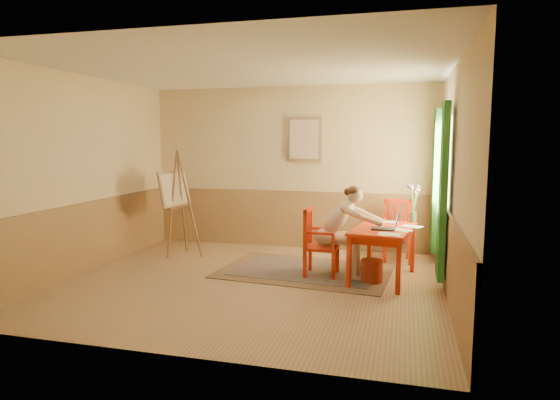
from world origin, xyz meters
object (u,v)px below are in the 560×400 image
(chair_left, at_px, (318,242))
(figure, at_px, (342,227))
(chair_back, at_px, (397,231))
(laptop, at_px, (387,226))
(table, at_px, (383,234))
(easel, at_px, (176,193))

(chair_left, distance_m, figure, 0.40)
(chair_back, relative_size, laptop, 2.64)
(chair_left, height_order, figure, figure)
(table, relative_size, easel, 0.75)
(figure, height_order, easel, easel)
(easel, bearing_deg, figure, -13.01)
(chair_back, distance_m, laptop, 1.30)
(chair_left, height_order, laptop, chair_left)
(chair_left, distance_m, laptop, 0.98)
(chair_back, xyz_separation_m, laptop, (-0.11, -1.26, 0.29))
(figure, distance_m, laptop, 0.62)
(chair_left, bearing_deg, figure, 2.16)
(table, height_order, chair_left, chair_left)
(chair_back, relative_size, figure, 0.75)
(chair_left, relative_size, laptop, 2.65)
(table, bearing_deg, chair_left, -177.57)
(chair_back, height_order, laptop, chair_back)
(laptop, bearing_deg, chair_back, 84.80)
(chair_left, bearing_deg, easel, 165.07)
(figure, bearing_deg, chair_back, 57.76)
(table, height_order, chair_back, chair_back)
(laptop, distance_m, easel, 3.50)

